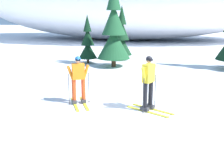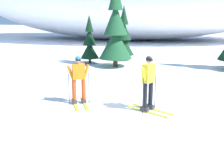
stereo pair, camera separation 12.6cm
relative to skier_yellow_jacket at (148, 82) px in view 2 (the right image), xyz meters
name	(u,v)px [view 2 (the right image)]	position (x,y,z in m)	size (l,w,h in m)	color
ground_plane	(133,105)	(-0.56, 0.47, -0.97)	(120.00, 120.00, 0.00)	white
skier_yellow_jacket	(148,82)	(0.00, 0.00, 0.00)	(1.61, 1.17, 1.83)	gold
skier_orange_jacket	(79,79)	(-2.46, 0.24, -0.07)	(1.09, 1.60, 1.71)	gold
pine_tree_far_left	(90,43)	(-4.43, 8.30, 0.32)	(1.19, 1.19, 3.07)	#47301E
pine_tree_center_left	(115,31)	(-2.55, 7.36, 1.16)	(1.96, 1.96, 5.07)	#47301E
pine_tree_center	(124,38)	(-2.47, 9.81, 0.57)	(1.42, 1.42, 3.68)	#47301E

